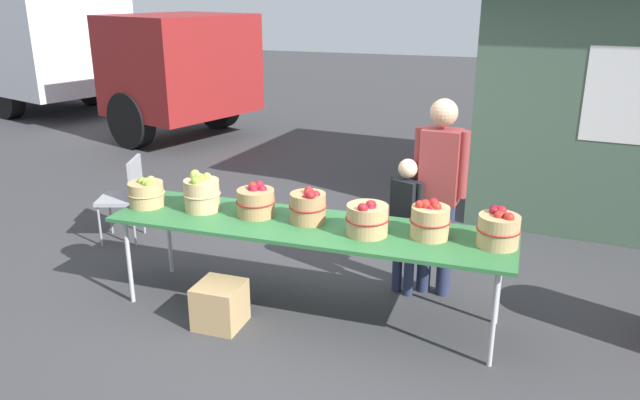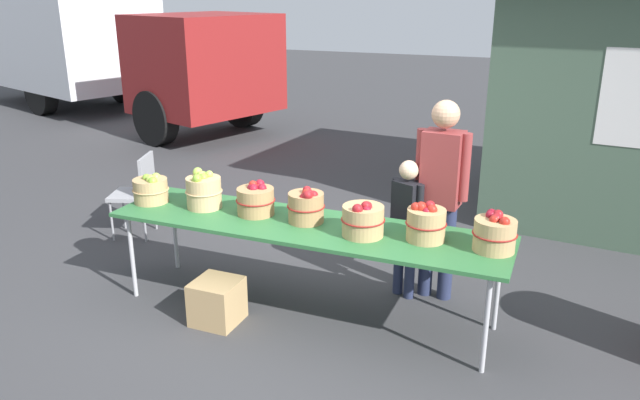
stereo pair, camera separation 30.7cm
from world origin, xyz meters
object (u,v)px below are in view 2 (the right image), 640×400
at_px(apple_basket_red_0, 256,200).
at_px(produce_crate, 217,302).
at_px(apple_basket_green_1, 204,191).
at_px(apple_basket_red_1, 306,206).
at_px(apple_basket_red_2, 363,220).
at_px(child_customer, 407,218).
at_px(apple_basket_red_3, 426,223).
at_px(apple_basket_green_0, 151,190).
at_px(box_truck, 91,38).
at_px(folding_chair, 138,189).
at_px(market_table, 305,228).
at_px(apple_basket_red_4, 495,233).
at_px(vendor_adult, 441,185).

bearing_deg(apple_basket_red_0, produce_crate, -103.97).
xyz_separation_m(apple_basket_green_1, apple_basket_red_1, (0.91, 0.02, -0.01)).
distance_m(apple_basket_red_2, child_customer, 0.67).
bearing_deg(apple_basket_red_3, child_customer, 117.24).
height_order(apple_basket_green_0, box_truck, box_truck).
bearing_deg(child_customer, folding_chair, 18.88).
relative_size(apple_basket_green_0, child_customer, 0.26).
relative_size(market_table, apple_basket_red_0, 9.87).
bearing_deg(apple_basket_red_3, apple_basket_green_0, -178.50).
bearing_deg(apple_basket_red_0, apple_basket_green_0, -175.23).
bearing_deg(folding_chair, apple_basket_red_4, 58.69).
distance_m(apple_basket_green_1, apple_basket_red_0, 0.47).
xyz_separation_m(apple_basket_red_2, folding_chair, (-2.72, 0.88, -0.36)).
bearing_deg(produce_crate, child_customer, 38.79).
bearing_deg(apple_basket_red_3, apple_basket_red_0, 179.23).
height_order(apple_basket_red_3, produce_crate, apple_basket_red_3).
bearing_deg(vendor_adult, apple_basket_green_1, 23.70).
distance_m(apple_basket_green_1, box_truck, 8.98).
relative_size(market_table, apple_basket_red_1, 10.54).
bearing_deg(folding_chair, market_table, 50.54).
height_order(apple_basket_red_1, child_customer, child_customer).
relative_size(apple_basket_green_0, apple_basket_red_1, 1.03).
height_order(apple_basket_green_1, apple_basket_red_4, apple_basket_green_1).
bearing_deg(produce_crate, apple_basket_red_2, 18.80).
bearing_deg(apple_basket_red_1, apple_basket_red_4, -0.32).
xyz_separation_m(apple_basket_red_4, produce_crate, (-1.96, -0.45, -0.71)).
height_order(apple_basket_red_4, vendor_adult, vendor_adult).
relative_size(apple_basket_green_0, apple_basket_red_4, 0.99).
bearing_deg(produce_crate, box_truck, 136.44).
xyz_separation_m(box_truck, produce_crate, (6.89, -6.56, -1.32)).
relative_size(apple_basket_red_2, vendor_adult, 0.20).
bearing_deg(apple_basket_red_2, child_customer, 74.95).
distance_m(apple_basket_green_0, folding_chair, 1.25).
relative_size(apple_basket_green_1, apple_basket_red_0, 1.02).
relative_size(apple_basket_green_1, apple_basket_red_2, 0.99).
xyz_separation_m(market_table, produce_crate, (-0.57, -0.40, -0.54)).
height_order(market_table, vendor_adult, vendor_adult).
height_order(apple_basket_green_1, apple_basket_red_0, apple_basket_green_1).
xyz_separation_m(market_table, vendor_adult, (0.89, 0.67, 0.26)).
xyz_separation_m(apple_basket_red_2, apple_basket_red_4, (0.92, 0.09, 0.01)).
xyz_separation_m(folding_chair, produce_crate, (1.68, -1.24, -0.34)).
relative_size(apple_basket_green_0, box_truck, 0.04).
bearing_deg(child_customer, apple_basket_red_3, 141.31).
xyz_separation_m(apple_basket_red_0, apple_basket_red_1, (0.44, -0.01, 0.01)).
bearing_deg(box_truck, produce_crate, -25.06).
relative_size(vendor_adult, produce_crate, 4.82).
bearing_deg(apple_basket_red_2, produce_crate, -161.20).
distance_m(apple_basket_green_1, vendor_adult, 1.91).
height_order(apple_basket_green_0, folding_chair, apple_basket_green_0).
bearing_deg(apple_basket_red_0, apple_basket_red_2, -6.53).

